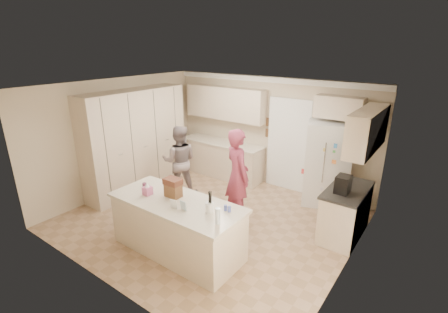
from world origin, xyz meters
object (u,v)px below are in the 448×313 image
Objects in this scene: tissue_box at (147,191)px; teen_boy at (180,161)px; utensil_crock at (210,207)px; teen_girl at (237,176)px; island_base at (177,228)px; refrigerator at (327,164)px; dollhouse_body at (173,190)px; coffee_maker at (343,184)px.

teen_boy is (-0.92, 1.73, -0.19)m from tissue_box.
teen_girl is (-0.44, 1.42, -0.08)m from utensil_crock.
island_base is 1.19× the size of teen_girl.
island_base is 15.71× the size of tissue_box.
refrigerator reaches higher than dollhouse_body.
utensil_crock reaches higher than tissue_box.
utensil_crock is at bearing 7.13° from tissue_box.
coffee_maker is 3.28m from tissue_box.
utensil_crock is at bearing -127.12° from coffee_maker.
island_base is (-1.36, -3.14, -0.46)m from refrigerator.
teen_girl is at bearing 107.41° from utensil_crock.
teen_girl is at bearing 81.99° from island_base.
utensil_crock is 0.08× the size of teen_girl.
teen_girl is (-1.16, -1.68, 0.02)m from refrigerator.
island_base is (-2.05, -1.90, -0.63)m from coffee_maker.
dollhouse_body is 1.42m from teen_girl.
refrigerator is 6.00× the size of coffee_maker.
teen_girl is at bearing 64.22° from tissue_box.
refrigerator reaches higher than teen_boy.
dollhouse_body is at bearing 146.31° from island_base.
tissue_box is at bearing -153.43° from dollhouse_body.
teen_girl reaches higher than dollhouse_body.
coffee_maker is at bearing 148.25° from teen_boy.
teen_girl is (-1.84, -0.43, -0.15)m from coffee_maker.
dollhouse_body is at bearing 176.42° from utensil_crock.
teen_girl is (1.68, -0.17, 0.11)m from teen_boy.
dollhouse_body is 2.04m from teen_boy.
dollhouse_body is at bearing -140.71° from coffee_maker.
dollhouse_body is (-1.51, -3.04, 0.14)m from refrigerator.
refrigerator reaches higher than utensil_crock.
refrigerator is at bearing 66.52° from island_base.
utensil_crock is at bearing 137.68° from teen_girl.
teen_boy is (-1.47, 1.63, 0.37)m from island_base.
teen_boy is (-1.32, 1.53, -0.23)m from dollhouse_body.
island_base is 8.46× the size of dollhouse_body.
refrigerator is 3.21m from teen_boy.
dollhouse_body reaches higher than utensil_crock.
teen_boy is at bearing 130.72° from dollhouse_body.
utensil_crock is 2.65m from teen_boy.
utensil_crock is at bearing -3.58° from dollhouse_body.
teen_boy is (-2.12, 1.58, -0.19)m from utensil_crock.
coffee_maker is 1.15× the size of dollhouse_body.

